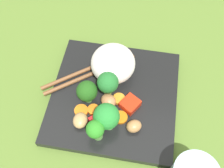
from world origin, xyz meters
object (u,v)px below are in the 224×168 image
object	(u,v)px
broccoli_floret_2	(106,117)
carrot_slice_3	(93,110)
square_plate	(114,97)
chopstick_pair	(89,72)
rice_mound	(113,63)

from	to	relation	value
broccoli_floret_2	carrot_slice_3	size ratio (longest dim) A/B	2.68
square_plate	carrot_slice_3	size ratio (longest dim) A/B	10.98
chopstick_pair	square_plate	bearing A→B (deg)	107.56
rice_mound	broccoli_floret_2	xyz separation A→B (cm)	(11.63, 0.42, 0.01)
carrot_slice_3	chopstick_pair	distance (cm)	8.79
rice_mound	chopstick_pair	world-z (taller)	rice_mound
square_plate	carrot_slice_3	world-z (taller)	carrot_slice_3
square_plate	rice_mound	world-z (taller)	rice_mound
carrot_slice_3	chopstick_pair	xyz separation A→B (cm)	(-8.46, -2.41, 0.05)
square_plate	carrot_slice_3	bearing A→B (deg)	-40.78
chopstick_pair	carrot_slice_3	bearing A→B (deg)	70.74
broccoli_floret_2	chopstick_pair	xyz separation A→B (cm)	(-10.98, -5.35, -3.00)
carrot_slice_3	broccoli_floret_2	bearing A→B (deg)	49.44
broccoli_floret_2	chopstick_pair	bearing A→B (deg)	-154.00
broccoli_floret_2	square_plate	bearing A→B (deg)	175.60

